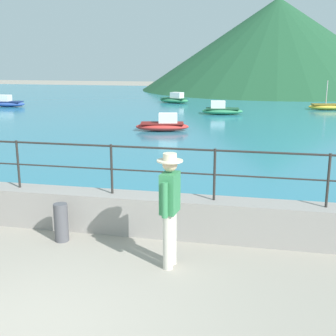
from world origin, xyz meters
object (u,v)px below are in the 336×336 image
object	(u,v)px
person_walking	(170,205)
boat_2	(175,99)
bollard	(61,222)
boat_6	(221,110)
boat_5	(163,125)
boat_7	(327,107)
boat_3	(7,103)

from	to	relation	value
person_walking	boat_2	bearing A→B (deg)	101.22
bollard	boat_6	size ratio (longest dim) A/B	0.28
person_walking	boat_5	world-z (taller)	person_walking
boat_7	bollard	bearing A→B (deg)	-107.63
bollard	boat_5	distance (m)	12.05
person_walking	boat_2	size ratio (longest dim) A/B	0.71
boat_3	boat_5	distance (m)	14.64
boat_5	boat_7	bearing A→B (deg)	52.14
person_walking	boat_7	size ratio (longest dim) A/B	0.72
boat_2	person_walking	bearing A→B (deg)	-78.78
bollard	boat_6	distance (m)	18.58
boat_5	boat_2	bearing A→B (deg)	99.24
boat_3	boat_6	bearing A→B (deg)	-5.45
person_walking	boat_7	xyz separation A→B (m)	(5.07, 22.89, -0.72)
boat_2	boat_7	size ratio (longest dim) A/B	1.02
boat_5	boat_7	size ratio (longest dim) A/B	1.00
bollard	boat_3	xyz separation A→B (m)	(-13.26, 19.91, -0.01)
bollard	boat_7	bearing A→B (deg)	72.37
person_walking	bollard	xyz separation A→B (m)	(-2.02, 0.55, -0.64)
boat_5	boat_3	bearing A→B (deg)	147.36
person_walking	boat_6	distance (m)	19.15
person_walking	boat_5	xyz separation A→B (m)	(-2.95, 12.57, -0.65)
boat_2	boat_6	bearing A→B (deg)	-57.53
boat_2	boat_6	distance (m)	7.36
person_walking	boat_3	bearing A→B (deg)	126.74
person_walking	boat_3	size ratio (longest dim) A/B	0.75
boat_2	boat_7	bearing A→B (deg)	-13.55
boat_2	boat_7	xyz separation A→B (m)	(10.10, -2.43, -0.07)
boat_3	boat_6	xyz separation A→B (m)	(14.21, -1.36, 0.00)
boat_2	boat_3	world-z (taller)	same
boat_7	person_walking	bearing A→B (deg)	-102.50
person_walking	boat_2	distance (m)	25.83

